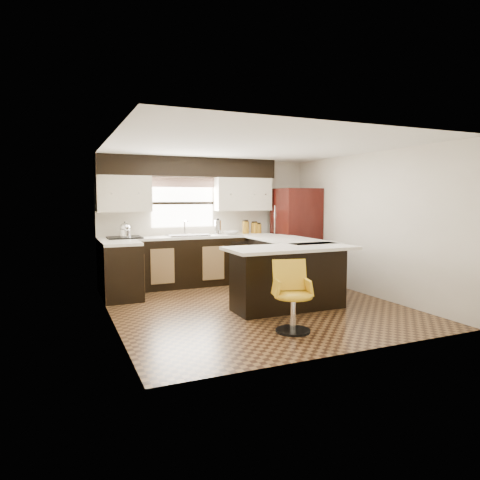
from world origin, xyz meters
name	(u,v)px	position (x,y,z in m)	size (l,w,h in m)	color
floor	(255,306)	(0.00, 0.00, 0.00)	(4.40, 4.40, 0.00)	#49301A
ceiling	(256,147)	(0.00, 0.00, 2.40)	(4.40, 4.40, 0.00)	silver
wall_back	(207,221)	(0.00, 2.20, 1.20)	(4.40, 4.40, 0.00)	beige
wall_front	(348,241)	(0.00, -2.20, 1.20)	(4.40, 4.40, 0.00)	beige
wall_left	(110,232)	(-2.10, 0.00, 1.20)	(4.40, 4.40, 0.00)	beige
wall_right	(367,224)	(2.10, 0.00, 1.20)	(4.40, 4.40, 0.00)	beige
base_cab_back	(190,262)	(-0.45, 1.90, 0.45)	(3.30, 0.60, 0.90)	black
base_cab_left	(122,272)	(-1.80, 1.25, 0.45)	(0.60, 0.70, 0.90)	black
counter_back	(190,237)	(-0.45, 1.90, 0.92)	(3.30, 0.60, 0.04)	silver
counter_left	(121,243)	(-1.80, 1.25, 0.92)	(0.60, 0.70, 0.04)	silver
soffit	(190,167)	(-0.40, 2.03, 2.22)	(3.40, 0.35, 0.36)	black
upper_cab_left	(124,194)	(-1.62, 2.03, 1.72)	(0.94, 0.35, 0.64)	beige
upper_cab_right	(242,194)	(0.68, 2.03, 1.72)	(1.14, 0.35, 0.64)	beige
window_pane	(183,203)	(-0.50, 2.18, 1.55)	(1.20, 0.02, 0.90)	white
valance	(183,182)	(-0.50, 2.14, 1.94)	(1.30, 0.06, 0.18)	#D19B93
sink	(188,235)	(-0.50, 1.88, 0.96)	(0.75, 0.45, 0.03)	#B2B2B7
dishwasher	(245,262)	(0.55, 1.61, 0.43)	(0.58, 0.03, 0.78)	black
cooktop	(124,237)	(-1.65, 1.88, 0.96)	(0.58, 0.50, 0.03)	black
peninsula_long	(287,267)	(0.90, 0.62, 0.45)	(0.60, 1.95, 0.90)	black
peninsula_return	(288,279)	(0.38, -0.35, 0.45)	(1.65, 0.60, 0.90)	black
counter_pen_long	(289,240)	(0.95, 0.62, 0.92)	(0.84, 1.95, 0.04)	silver
counter_pen_return	(291,248)	(0.35, -0.44, 0.92)	(1.89, 0.84, 0.04)	silver
refrigerator	(296,234)	(1.69, 1.64, 0.92)	(0.79, 0.76, 1.84)	black
bar_chair	(293,297)	(-0.12, -1.32, 0.44)	(0.47, 0.47, 0.88)	gold
kettle	(125,229)	(-1.64, 1.88, 1.10)	(0.20, 0.20, 0.27)	silver
percolator	(218,227)	(0.11, 1.90, 1.08)	(0.13, 0.13, 0.28)	silver
mixing_bowl	(231,233)	(0.38, 1.90, 0.98)	(0.26, 0.26, 0.06)	white
canister_large	(246,228)	(0.70, 1.92, 1.07)	(0.13, 0.13, 0.24)	#8C6116
canister_med	(254,228)	(0.89, 1.92, 1.05)	(0.13, 0.13, 0.21)	#8C6116
canister_small	(258,229)	(0.98, 1.92, 1.04)	(0.14, 0.14, 0.18)	#8C6116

